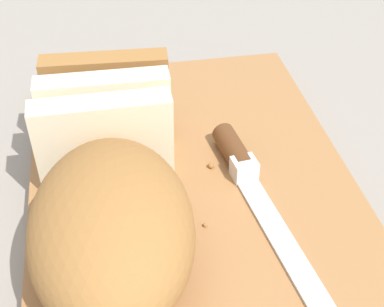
# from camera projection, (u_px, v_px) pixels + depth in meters

# --- Properties ---
(ground_plane) EXTENTS (3.00, 3.00, 0.00)m
(ground_plane) POSITION_uv_depth(u_px,v_px,m) (192.00, 197.00, 0.52)
(ground_plane) COLOR gray
(cutting_board) EXTENTS (0.42, 0.29, 0.02)m
(cutting_board) POSITION_uv_depth(u_px,v_px,m) (192.00, 188.00, 0.51)
(cutting_board) COLOR #9E6B3D
(cutting_board) RESTS_ON ground_plane
(bread_loaf) EXTENTS (0.28, 0.13, 0.09)m
(bread_loaf) POSITION_uv_depth(u_px,v_px,m) (110.00, 192.00, 0.43)
(bread_loaf) COLOR #996633
(bread_loaf) RESTS_ON cutting_board
(bread_knife) EXTENTS (0.26, 0.05, 0.02)m
(bread_knife) POSITION_uv_depth(u_px,v_px,m) (248.00, 178.00, 0.49)
(bread_knife) COLOR silver
(bread_knife) RESTS_ON cutting_board
(crumb_near_knife) EXTENTS (0.00, 0.00, 0.00)m
(crumb_near_knife) POSITION_uv_depth(u_px,v_px,m) (201.00, 226.00, 0.46)
(crumb_near_knife) COLOR #996633
(crumb_near_knife) RESTS_ON cutting_board
(crumb_near_loaf) EXTENTS (0.01, 0.01, 0.01)m
(crumb_near_loaf) POSITION_uv_depth(u_px,v_px,m) (211.00, 166.00, 0.51)
(crumb_near_loaf) COLOR #996633
(crumb_near_loaf) RESTS_ON cutting_board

